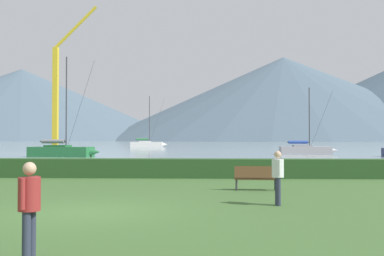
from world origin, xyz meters
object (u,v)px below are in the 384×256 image
Objects in this scene: sailboat_slip_2 at (147,144)px; sailboat_slip_7 at (62,151)px; person_standing_walker at (29,203)px; park_bench_near_path at (256,177)px; person_seated_viewer at (278,173)px; sailboat_slip_4 at (306,150)px; dock_crane at (57,102)px.

sailboat_slip_2 is 1.05× the size of sailboat_slip_7.
sailboat_slip_7 is at bearing 111.90° from person_standing_walker.
person_seated_viewer reaches higher than park_bench_near_path.
person_standing_walker is at bearing -106.21° from sailboat_slip_4.
sailboat_slip_2 reaches higher than person_standing_walker.
person_seated_viewer is (-9.79, -43.38, 0.38)m from sailboat_slip_4.
sailboat_slip_4 reaches higher than person_standing_walker.
person_seated_viewer is at bearing -102.42° from sailboat_slip_4.
sailboat_slip_7 is 6.57× the size of person_standing_walker.
sailboat_slip_4 is 29.19m from sailboat_slip_7.
sailboat_slip_4 is at bearing -63.27° from sailboat_slip_2.
person_standing_walker is (-4.74, -10.50, 0.44)m from park_bench_near_path.
dock_crane reaches higher than sailboat_slip_7.
park_bench_near_path is 1.03× the size of person_standing_walker.
sailboat_slip_7 is at bearing 123.31° from park_bench_near_path.
park_bench_near_path is 59.16m from dock_crane.
person_seated_viewer is (16.21, -87.35, 0.28)m from sailboat_slip_2.
dock_crane is at bearing 160.00° from sailboat_slip_4.
sailboat_slip_7 is 0.48× the size of dock_crane.
dock_crane is at bearing 118.51° from sailboat_slip_7.
dock_crane reaches higher than person_standing_walker.
person_standing_walker is at bearing -64.11° from sailboat_slip_7.
person_seated_viewer is at bearing -83.35° from sailboat_slip_2.
park_bench_near_path is at bearing -63.87° from dock_crane.
sailboat_slip_7 is at bearing -95.97° from sailboat_slip_2.
person_seated_viewer is at bearing 56.96° from person_standing_walker.
park_bench_near_path is 1.03× the size of person_seated_viewer.
sailboat_slip_2 is at bearing 96.22° from sailboat_slip_7.
person_standing_walker is (13.13, -41.45, 0.31)m from sailboat_slip_7.
sailboat_slip_7 is at bearing -162.79° from sailboat_slip_4.
sailboat_slip_7 is 39.32m from person_seated_viewer.
person_seated_viewer is 62.76m from dock_crane.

